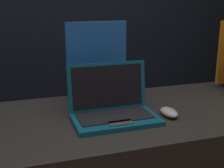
# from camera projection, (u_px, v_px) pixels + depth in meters

# --- Properties ---
(laptop_middle) EXTENTS (0.37, 0.26, 0.24)m
(laptop_middle) POSITION_uv_depth(u_px,v_px,m) (112.00, 106.00, 1.40)
(laptop_middle) COLOR #0F5170
(laptop_middle) RESTS_ON display_counter
(mouse_middle) EXTENTS (0.07, 0.12, 0.04)m
(mouse_middle) POSITION_uv_depth(u_px,v_px,m) (169.00, 112.00, 1.44)
(mouse_middle) COLOR #B2B2B7
(mouse_middle) RESTS_ON display_counter
(promo_stand_middle) EXTENTS (0.31, 0.07, 0.41)m
(promo_stand_middle) POSITION_uv_depth(u_px,v_px,m) (97.00, 64.00, 1.60)
(promo_stand_middle) COLOR black
(promo_stand_middle) RESTS_ON display_counter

